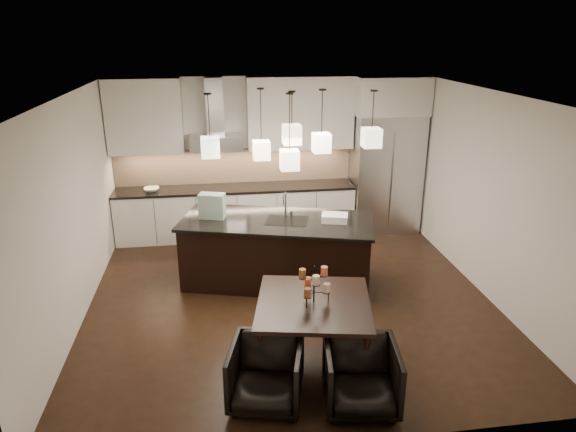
{
  "coord_description": "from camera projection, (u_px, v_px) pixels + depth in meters",
  "views": [
    {
      "loc": [
        -0.92,
        -6.32,
        3.57
      ],
      "look_at": [
        0.0,
        0.2,
        1.15
      ],
      "focal_mm": 32.0,
      "sensor_mm": 36.0,
      "label": 1
    }
  ],
  "objects": [
    {
      "name": "armchair_right",
      "position": [
        361.0,
        377.0,
        5.06
      ],
      "size": [
        0.81,
        0.83,
        0.67
      ],
      "primitive_type": "imported",
      "rotation": [
        0.0,
        0.0,
        -0.14
      ],
      "color": "black",
      "rests_on": "floor"
    },
    {
      "name": "upper_cab_right",
      "position": [
        300.0,
        113.0,
        8.94
      ],
      "size": [
        1.85,
        0.35,
        1.25
      ],
      "primitive_type": "cube",
      "color": "silver",
      "rests_on": "wall_back"
    },
    {
      "name": "backsplash",
      "position": [
        234.0,
        166.0,
        9.26
      ],
      "size": [
        4.21,
        0.02,
        0.63
      ],
      "primitive_type": "cube",
      "color": "tan",
      "rests_on": "countertop"
    },
    {
      "name": "faucet",
      "position": [
        286.0,
        205.0,
        7.37
      ],
      "size": [
        0.17,
        0.28,
        0.41
      ],
      "primitive_type": null,
      "rotation": [
        0.0,
        0.0,
        -0.27
      ],
      "color": "silver",
      "rests_on": "island_top"
    },
    {
      "name": "wall_right",
      "position": [
        487.0,
        194.0,
        7.11
      ],
      "size": [
        0.02,
        5.5,
        2.8
      ],
      "primitive_type": "cube",
      "color": "silver",
      "rests_on": "ground"
    },
    {
      "name": "hood_canopy",
      "position": [
        216.0,
        142.0,
        8.82
      ],
      "size": [
        0.9,
        0.52,
        0.24
      ],
      "primitive_type": "cube",
      "color": "#B7B7BA",
      "rests_on": "wall_back"
    },
    {
      "name": "candle_b",
      "position": [
        308.0,
        282.0,
        5.69
      ],
      "size": [
        0.09,
        0.09,
        0.1
      ],
      "primitive_type": "cylinder",
      "rotation": [
        0.0,
        0.0,
        -0.19
      ],
      "color": "#DA5E35",
      "rests_on": "candelabra"
    },
    {
      "name": "ceiling",
      "position": [
        290.0,
        94.0,
        6.26
      ],
      "size": [
        5.5,
        5.5,
        0.02
      ],
      "primitive_type": "cube",
      "color": "white",
      "rests_on": "wall_back"
    },
    {
      "name": "candle_e",
      "position": [
        302.0,
        273.0,
        5.54
      ],
      "size": [
        0.09,
        0.09,
        0.1
      ],
      "primitive_type": "cylinder",
      "rotation": [
        0.0,
        0.0,
        -0.19
      ],
      "color": "brown",
      "rests_on": "candelabra"
    },
    {
      "name": "lower_cabinets",
      "position": [
        237.0,
        212.0,
        9.25
      ],
      "size": [
        4.21,
        0.62,
        0.88
      ],
      "primitive_type": "cube",
      "color": "silver",
      "rests_on": "floor"
    },
    {
      "name": "pendant_c",
      "position": [
        292.0,
        135.0,
        6.88
      ],
      "size": [
        0.24,
        0.24,
        0.26
      ],
      "primitive_type": "cube",
      "color": "#F9EFCD",
      "rests_on": "ceiling"
    },
    {
      "name": "candle_f",
      "position": [
        316.0,
        280.0,
        5.4
      ],
      "size": [
        0.09,
        0.09,
        0.1
      ],
      "primitive_type": "cylinder",
      "rotation": [
        0.0,
        0.0,
        -0.19
      ],
      "color": "beige",
      "rests_on": "candelabra"
    },
    {
      "name": "tote_bag",
      "position": [
        212.0,
        206.0,
        7.38
      ],
      "size": [
        0.4,
        0.28,
        0.36
      ],
      "primitive_type": "cube",
      "rotation": [
        0.0,
        0.0,
        -0.27
      ],
      "color": "#22593C",
      "rests_on": "island_top"
    },
    {
      "name": "candle_a",
      "position": [
        327.0,
        288.0,
        5.57
      ],
      "size": [
        0.09,
        0.09,
        0.1
      ],
      "primitive_type": "cylinder",
      "rotation": [
        0.0,
        0.0,
        -0.19
      ],
      "color": "beige",
      "rests_on": "candelabra"
    },
    {
      "name": "floor",
      "position": [
        290.0,
        298.0,
        7.23
      ],
      "size": [
        5.5,
        5.5,
        0.02
      ],
      "primitive_type": "cube",
      "color": "black",
      "rests_on": "ground"
    },
    {
      "name": "fridge_panel",
      "position": [
        391.0,
        95.0,
        8.86
      ],
      "size": [
        1.26,
        0.72,
        0.65
      ],
      "primitive_type": "cube",
      "color": "silver",
      "rests_on": "refrigerator"
    },
    {
      "name": "refrigerator",
      "position": [
        385.0,
        174.0,
        9.34
      ],
      "size": [
        1.2,
        0.72,
        2.15
      ],
      "primitive_type": "cube",
      "color": "#B7B7BA",
      "rests_on": "floor"
    },
    {
      "name": "candelabra",
      "position": [
        314.0,
        284.0,
        5.56
      ],
      "size": [
        0.42,
        0.42,
        0.43
      ],
      "primitive_type": null,
      "rotation": [
        0.0,
        0.0,
        -0.19
      ],
      "color": "black",
      "rests_on": "dining_table"
    },
    {
      "name": "island_body",
      "position": [
        277.0,
        252.0,
        7.53
      ],
      "size": [
        2.85,
        1.75,
        0.94
      ],
      "primitive_type": "cube",
      "rotation": [
        0.0,
        0.0,
        -0.27
      ],
      "color": "black",
      "rests_on": "floor"
    },
    {
      "name": "pendant_b",
      "position": [
        261.0,
        150.0,
        7.31
      ],
      "size": [
        0.24,
        0.24,
        0.26
      ],
      "primitive_type": "cube",
      "color": "#F9EFCD",
      "rests_on": "ceiling"
    },
    {
      "name": "island_top",
      "position": [
        277.0,
        221.0,
        7.36
      ],
      "size": [
        2.96,
        1.85,
        0.04
      ],
      "primitive_type": "cube",
      "rotation": [
        0.0,
        0.0,
        -0.27
      ],
      "color": "black",
      "rests_on": "island_body"
    },
    {
      "name": "wall_left",
      "position": [
        71.0,
        213.0,
        6.38
      ],
      "size": [
        0.02,
        5.5,
        2.8
      ],
      "primitive_type": "cube",
      "color": "silver",
      "rests_on": "ground"
    },
    {
      "name": "candle_d",
      "position": [
        324.0,
        271.0,
        5.6
      ],
      "size": [
        0.09,
        0.09,
        0.1
      ],
      "primitive_type": "cylinder",
      "rotation": [
        0.0,
        0.0,
        -0.19
      ],
      "color": "#DA5E35",
      "rests_on": "candelabra"
    },
    {
      "name": "countertop",
      "position": [
        236.0,
        188.0,
        9.09
      ],
      "size": [
        4.21,
        0.66,
        0.04
      ],
      "primitive_type": "cube",
      "color": "black",
      "rests_on": "lower_cabinets"
    },
    {
      "name": "dining_table",
      "position": [
        313.0,
        331.0,
        5.76
      ],
      "size": [
        1.44,
        1.44,
        0.74
      ],
      "primitive_type": null,
      "rotation": [
        0.0,
        0.0,
        -0.19
      ],
      "color": "black",
      "rests_on": "floor"
    },
    {
      "name": "armchair_left",
      "position": [
        266.0,
        374.0,
        5.1
      ],
      "size": [
        0.86,
        0.88,
        0.66
      ],
      "primitive_type": "imported",
      "rotation": [
        0.0,
        0.0,
        -0.24
      ],
      "color": "black",
      "rests_on": "floor"
    },
    {
      "name": "pendant_e",
      "position": [
        371.0,
        138.0,
        7.0
      ],
      "size": [
        0.24,
        0.24,
        0.26
      ],
      "primitive_type": "cube",
      "color": "#F9EFCD",
      "rests_on": "ceiling"
    },
    {
      "name": "pendant_f",
      "position": [
        290.0,
        160.0,
        6.78
      ],
      "size": [
        0.24,
        0.24,
        0.26
      ],
      "primitive_type": "cube",
      "color": "#F9EFCD",
      "rests_on": "ceiling"
    },
    {
      "name": "candle_c",
      "position": [
        308.0,
        293.0,
        5.47
      ],
      "size": [
        0.09,
        0.09,
        0.1
      ],
      "primitive_type": "cylinder",
      "rotation": [
        0.0,
        0.0,
        -0.19
      ],
      "color": "brown",
      "rests_on": "candelabra"
    },
    {
      "name": "wall_front",
      "position": [
        339.0,
        311.0,
        4.18
      ],
      "size": [
        5.5,
        0.02,
        2.8
      ],
      "primitive_type": "cube",
      "color": "silver",
      "rests_on": "ground"
    },
    {
      "name": "pendant_d",
      "position": [
        321.0,
        143.0,
        7.13
      ],
      "size": [
        0.24,
        0.24,
        0.26
      ],
      "primitive_type": "cube",
      "color": "#F9EFCD",
      "rests_on": "ceiling"
    },
    {
      "name": "wall_back",
      "position": [
        268.0,
        155.0,
        9.31
      ],
      "size": [
        5.5,
        0.02,
        2.8
      ],
      "primitive_type": "cube",
      "color": "silver",
      "rests_on": "ground"
    },
    {
      "name": "hood_chimney",
      "position": [
        215.0,
        106.0,
        8.71
      ],
      "size": [
        0.3,
        0.28,
        0.96
      ],
      "primitive_type": "cube",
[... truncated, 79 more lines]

